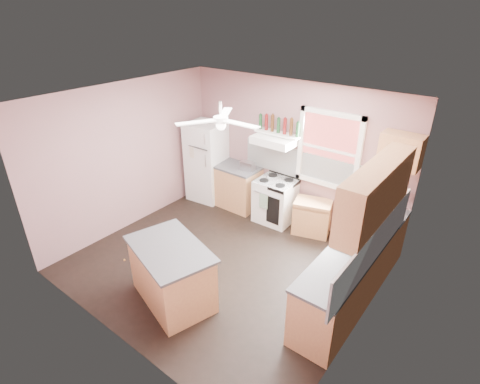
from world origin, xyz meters
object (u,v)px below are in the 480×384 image
Objects in this scene: refrigerator at (207,162)px; island at (172,275)px; cart at (312,217)px; stove at (275,201)px; toaster at (248,166)px.

island is at bearing -63.62° from refrigerator.
cart is 2.90m from island.
refrigerator reaches higher than stove.
toaster is 2.90m from island.
island reaches higher than cart.
toaster is 0.23× the size of island.
island is (1.76, -2.69, -0.41)m from refrigerator.
toaster reaches higher than cart.
cart is (0.78, 0.03, -0.10)m from stove.
refrigerator is 1.04m from toaster.
refrigerator is 2.54m from cart.
toaster is (1.03, 0.07, 0.15)m from refrigerator.
island is (0.05, -2.77, 0.00)m from stove.
stove is 2.77m from island.
refrigerator is at bearing 140.27° from island.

